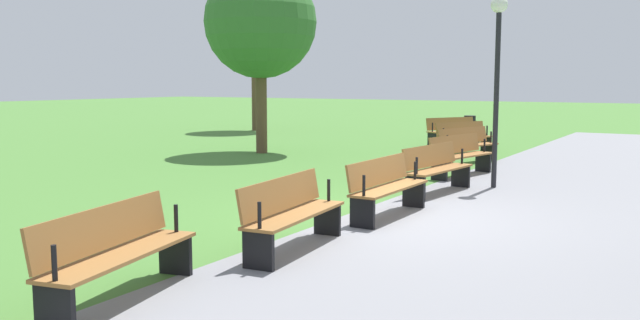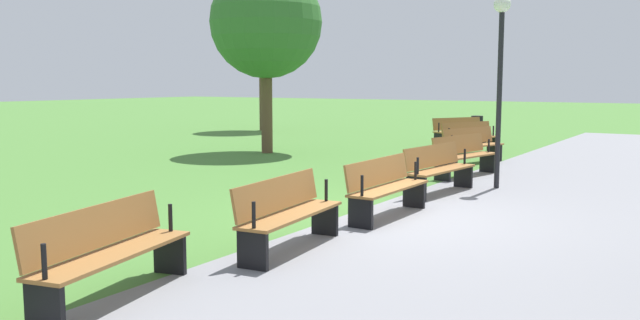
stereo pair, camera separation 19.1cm
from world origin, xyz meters
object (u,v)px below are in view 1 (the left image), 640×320
(bench_6, at_px, (291,212))
(bench_7, at_px, (116,251))
(bench_1, at_px, (463,136))
(bench_5, at_px, (386,186))
(bench_2, at_px, (467,144))
(bench_4, at_px, (436,167))
(bench_3, at_px, (460,154))
(lamp_post, at_px, (498,54))
(trash_bin, at_px, (470,128))
(tree_1, at_px, (255,14))
(tree_0, at_px, (260,23))
(bench_0, at_px, (453,130))

(bench_6, height_order, bench_7, same)
(bench_1, height_order, bench_6, same)
(bench_5, xyz_separation_m, bench_7, (4.81, -0.50, 0.00))
(bench_2, distance_m, bench_5, 7.23)
(bench_4, relative_size, bench_6, 1.00)
(bench_3, height_order, lamp_post, lamp_post)
(bench_5, bearing_deg, bench_7, -5.97)
(bench_3, bearing_deg, bench_5, 17.99)
(bench_3, bearing_deg, trash_bin, -150.99)
(bench_7, bearing_deg, trash_bin, 176.35)
(tree_1, bearing_deg, bench_4, 48.30)
(bench_5, height_order, bench_7, same)
(trash_bin, bearing_deg, lamp_post, 20.76)
(bench_1, height_order, bench_2, same)
(bench_1, relative_size, bench_2, 0.99)
(trash_bin, bearing_deg, bench_7, 8.36)
(tree_0, height_order, lamp_post, tree_0)
(bench_0, bearing_deg, lamp_post, 54.92)
(bench_2, bearing_deg, trash_bin, -144.26)
(bench_1, distance_m, bench_4, 7.23)
(bench_5, height_order, tree_0, tree_0)
(tree_0, bearing_deg, bench_2, 97.84)
(bench_2, xyz_separation_m, bench_3, (2.34, 0.62, 0.00))
(bench_1, height_order, bench_5, same)
(bench_5, bearing_deg, bench_0, -165.07)
(bench_0, distance_m, lamp_post, 9.02)
(bench_5, height_order, trash_bin, bench_5)
(bench_7, distance_m, lamp_post, 8.74)
(bench_1, bearing_deg, bench_4, 38.96)
(bench_6, height_order, lamp_post, lamp_post)
(bench_2, distance_m, tree_0, 6.74)
(trash_bin, bearing_deg, bench_2, 17.72)
(bench_0, bearing_deg, bench_6, 41.98)
(bench_4, distance_m, tree_1, 17.06)
(tree_0, distance_m, lamp_post, 8.15)
(tree_0, distance_m, tree_1, 8.98)
(bench_3, bearing_deg, lamp_post, 54.69)
(bench_1, distance_m, bench_3, 4.83)
(trash_bin, bearing_deg, bench_3, 16.99)
(bench_4, bearing_deg, bench_3, -165.04)
(bench_2, bearing_deg, bench_1, -141.07)
(bench_4, xyz_separation_m, tree_0, (-3.92, -6.86, 3.24))
(bench_4, height_order, lamp_post, lamp_post)
(bench_3, relative_size, bench_5, 1.03)
(bench_1, height_order, trash_bin, bench_1)
(bench_1, relative_size, bench_6, 0.99)
(tree_1, bearing_deg, bench_0, 79.00)
(bench_6, distance_m, bench_7, 2.42)
(tree_1, bearing_deg, bench_6, 37.92)
(lamp_post, distance_m, trash_bin, 11.04)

